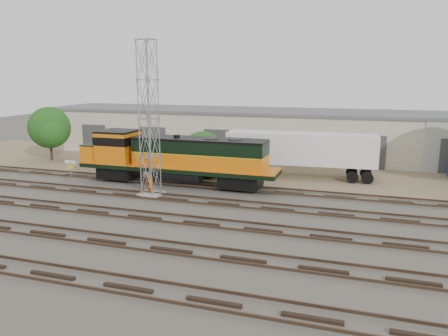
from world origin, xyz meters
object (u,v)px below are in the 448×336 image
(signal_tower, at_px, (149,122))
(semi_trailer, at_px, (304,150))
(locomotive, at_px, (174,157))
(worker, at_px, (150,185))

(signal_tower, xyz_separation_m, semi_trailer, (10.52, 9.77, -3.16))
(locomotive, relative_size, worker, 11.10)
(locomotive, relative_size, semi_trailer, 1.30)
(signal_tower, height_order, semi_trailer, signal_tower)
(locomotive, bearing_deg, worker, -96.03)
(signal_tower, relative_size, worker, 7.46)
(worker, height_order, semi_trailer, semi_trailer)
(signal_tower, bearing_deg, locomotive, 85.61)
(signal_tower, bearing_deg, worker, 144.20)
(semi_trailer, bearing_deg, locomotive, -153.38)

